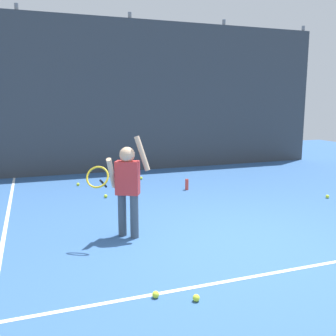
{
  "coord_description": "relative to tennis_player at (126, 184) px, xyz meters",
  "views": [
    {
      "loc": [
        -2.45,
        -4.03,
        1.8
      ],
      "look_at": [
        -0.65,
        0.96,
        0.85
      ],
      "focal_mm": 40.77,
      "sensor_mm": 36.0,
      "label": 1
    }
  ],
  "objects": [
    {
      "name": "fence_post_1",
      "position": [
        -1.26,
        4.79,
        1.22
      ],
      "size": [
        0.09,
        0.09,
        3.9
      ],
      "primitive_type": "cylinder",
      "color": "slate",
      "rests_on": "ground"
    },
    {
      "name": "tennis_ball_2",
      "position": [
        1.19,
        3.52,
        -0.69
      ],
      "size": [
        0.07,
        0.07,
        0.07
      ],
      "primitive_type": "sphere",
      "color": "#CCE033",
      "rests_on": "ground"
    },
    {
      "name": "water_bottle",
      "position": [
        1.79,
        2.23,
        -0.62
      ],
      "size": [
        0.07,
        0.07,
        0.22
      ],
      "primitive_type": "cylinder",
      "color": "#D83F33",
      "rests_on": "ground"
    },
    {
      "name": "tennis_ball_7",
      "position": [
        3.98,
        0.71,
        -0.69
      ],
      "size": [
        0.07,
        0.07,
        0.07
      ],
      "primitive_type": "sphere",
      "color": "#CCE033",
      "rests_on": "ground"
    },
    {
      "name": "tennis_player",
      "position": [
        0.0,
        0.0,
        0.0
      ],
      "size": [
        0.88,
        0.55,
        1.35
      ],
      "rotation": [
        0.0,
        0.0,
        -0.49
      ],
      "color": "#3F4C59",
      "rests_on": "ground"
    },
    {
      "name": "tennis_ball_5",
      "position": [
        0.11,
        2.14,
        -0.69
      ],
      "size": [
        0.07,
        0.07,
        0.07
      ],
      "primitive_type": "sphere",
      "color": "#CCE033",
      "rests_on": "ground"
    },
    {
      "name": "tennis_ball_6",
      "position": [
        -0.25,
        3.34,
        -0.69
      ],
      "size": [
        0.07,
        0.07,
        0.07
      ],
      "primitive_type": "sphere",
      "color": "#CCE033",
      "rests_on": "ground"
    },
    {
      "name": "fence_post_3",
      "position": [
        3.89,
        4.79,
        1.22
      ],
      "size": [
        0.09,
        0.09,
        3.9
      ],
      "primitive_type": "cylinder",
      "color": "slate",
      "rests_on": "ground"
    },
    {
      "name": "fence_post_2",
      "position": [
        1.31,
        4.79,
        1.22
      ],
      "size": [
        0.09,
        0.09,
        3.9
      ],
      "primitive_type": "cylinder",
      "color": "slate",
      "rests_on": "ground"
    },
    {
      "name": "tennis_ball_0",
      "position": [
        -0.14,
        -1.64,
        -0.69
      ],
      "size": [
        0.07,
        0.07,
        0.07
      ],
      "primitive_type": "sphere",
      "color": "#CCE033",
      "rests_on": "ground"
    },
    {
      "name": "back_fence_windscreen",
      "position": [
        1.31,
        4.73,
        1.15
      ],
      "size": [
        10.61,
        0.08,
        3.75
      ],
      "primitive_type": "cube",
      "color": "#383D42",
      "rests_on": "ground"
    },
    {
      "name": "court_line_sideline",
      "position": [
        -1.55,
        0.29,
        -0.72
      ],
      "size": [
        0.05,
        9.0,
        0.0
      ],
      "primitive_type": "cube",
      "color": "white",
      "rests_on": "ground"
    },
    {
      "name": "court_line_baseline",
      "position": [
        1.31,
        -1.58,
        -0.72
      ],
      "size": [
        9.0,
        0.05,
        0.0
      ],
      "primitive_type": "cube",
      "color": "white",
      "rests_on": "ground"
    },
    {
      "name": "ground_plane",
      "position": [
        1.31,
        -0.71,
        -0.73
      ],
      "size": [
        20.0,
        20.0,
        0.0
      ],
      "primitive_type": "plane",
      "color": "#335B93"
    },
    {
      "name": "tennis_ball_3",
      "position": [
        0.19,
        -1.83,
        -0.69
      ],
      "size": [
        0.07,
        0.07,
        0.07
      ],
      "primitive_type": "sphere",
      "color": "#CCE033",
      "rests_on": "ground"
    },
    {
      "name": "fence_post_4",
      "position": [
        6.47,
        4.79,
        1.22
      ],
      "size": [
        0.09,
        0.09,
        3.9
      ],
      "primitive_type": "cylinder",
      "color": "slate",
      "rests_on": "ground"
    }
  ]
}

